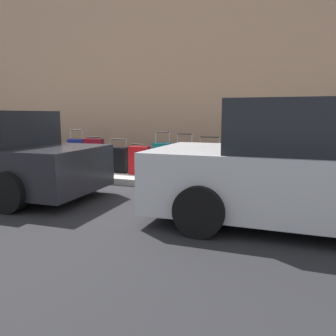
# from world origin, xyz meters

# --- Properties ---
(ground_plane) EXTENTS (40.00, 40.00, 0.00)m
(ground_plane) POSITION_xyz_m (0.00, 0.00, 0.00)
(ground_plane) COLOR black
(sidewalk_curb) EXTENTS (18.00, 5.00, 0.14)m
(sidewalk_curb) POSITION_xyz_m (0.00, -2.50, 0.07)
(sidewalk_curb) COLOR #9E9B93
(sidewalk_curb) RESTS_ON ground_plane
(building_facade_sidewalk_side) EXTENTS (24.00, 3.00, 8.68)m
(building_facade_sidewalk_side) POSITION_xyz_m (0.00, -8.69, 4.34)
(building_facade_sidewalk_side) COLOR #9E7A60
(building_facade_sidewalk_side) RESTS_ON ground_plane
(suitcase_black_0) EXTENTS (0.37, 0.23, 0.86)m
(suitcase_black_0) POSITION_xyz_m (-4.32, -0.67, 0.44)
(suitcase_black_0) COLOR black
(suitcase_black_0) RESTS_ON sidewalk_curb
(suitcase_maroon_1) EXTENTS (0.37, 0.22, 0.68)m
(suitcase_maroon_1) POSITION_xyz_m (-3.85, -0.73, 0.45)
(suitcase_maroon_1) COLOR maroon
(suitcase_maroon_1) RESTS_ON sidewalk_curb
(suitcase_navy_2) EXTENTS (0.37, 0.22, 0.79)m
(suitcase_navy_2) POSITION_xyz_m (-3.38, -0.69, 0.41)
(suitcase_navy_2) COLOR navy
(suitcase_navy_2) RESTS_ON sidewalk_curb
(suitcase_olive_3) EXTENTS (0.48, 0.24, 0.89)m
(suitcase_olive_3) POSITION_xyz_m (-2.85, -0.73, 0.48)
(suitcase_olive_3) COLOR #59601E
(suitcase_olive_3) RESTS_ON sidewalk_curb
(suitcase_silver_4) EXTENTS (0.39, 0.24, 0.95)m
(suitcase_silver_4) POSITION_xyz_m (-2.30, -0.71, 0.47)
(suitcase_silver_4) COLOR #9EA0A8
(suitcase_silver_4) RESTS_ON sidewalk_curb
(suitcase_teal_5) EXTENTS (0.39, 0.24, 0.98)m
(suitcase_teal_5) POSITION_xyz_m (-1.81, -0.69, 0.50)
(suitcase_teal_5) COLOR #0F606B
(suitcase_teal_5) RESTS_ON sidewalk_curb
(suitcase_red_6) EXTENTS (0.47, 0.28, 0.69)m
(suitcase_red_6) POSITION_xyz_m (-1.27, -0.68, 0.46)
(suitcase_red_6) COLOR red
(suitcase_red_6) RESTS_ON sidewalk_curb
(suitcase_black_7) EXTENTS (0.50, 0.28, 0.79)m
(suitcase_black_7) POSITION_xyz_m (-0.67, -0.77, 0.43)
(suitcase_black_7) COLOR black
(suitcase_black_7) RESTS_ON sidewalk_curb
(suitcase_maroon_8) EXTENTS (0.47, 0.23, 0.84)m
(suitcase_maroon_8) POSITION_xyz_m (-0.08, -0.68, 0.53)
(suitcase_maroon_8) COLOR maroon
(suitcase_maroon_8) RESTS_ON sidewalk_curb
(suitcase_navy_9) EXTENTS (0.39, 0.24, 0.99)m
(suitcase_navy_9) POSITION_xyz_m (0.46, -0.77, 0.52)
(suitcase_navy_9) COLOR navy
(suitcase_navy_9) RESTS_ON sidewalk_curb
(fire_hydrant) EXTENTS (0.39, 0.21, 0.78)m
(fire_hydrant) POSITION_xyz_m (1.36, -0.75, 0.55)
(fire_hydrant) COLOR #99999E
(fire_hydrant) RESTS_ON sidewalk_curb
(bollard_post) EXTENTS (0.14, 0.14, 0.88)m
(bollard_post) POSITION_xyz_m (1.89, -0.60, 0.58)
(bollard_post) COLOR brown
(bollard_post) RESTS_ON sidewalk_curb
(parked_car_silver_0) EXTENTS (4.61, 2.14, 1.68)m
(parked_car_silver_0) POSITION_xyz_m (-4.88, 1.51, 0.78)
(parked_car_silver_0) COLOR #B2B5BA
(parked_car_silver_0) RESTS_ON ground_plane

